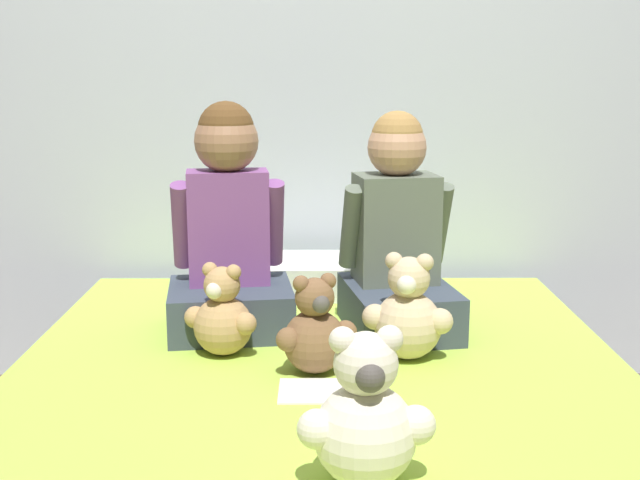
{
  "coord_description": "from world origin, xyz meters",
  "views": [
    {
      "loc": [
        -0.01,
        -1.84,
        1.15
      ],
      "look_at": [
        0.0,
        0.33,
        0.68
      ],
      "focal_mm": 45.0,
      "sensor_mm": 36.0,
      "label": 1
    }
  ],
  "objects_px": {
    "child_on_right": "(397,241)",
    "pillow_at_headboard": "(319,275)",
    "sign_card": "(323,391)",
    "teddy_bear_held_by_left_child": "(222,317)",
    "teddy_bear_at_foot_of_bed": "(365,419)",
    "child_on_left": "(229,234)",
    "bed": "(321,457)",
    "teddy_bear_held_by_right_child": "(408,315)",
    "teddy_bear_between_children": "(315,332)"
  },
  "relations": [
    {
      "from": "teddy_bear_held_by_left_child",
      "to": "teddy_bear_held_by_right_child",
      "type": "bearing_deg",
      "value": 18.45
    },
    {
      "from": "teddy_bear_held_by_left_child",
      "to": "teddy_bear_at_foot_of_bed",
      "type": "distance_m",
      "value": 0.76
    },
    {
      "from": "teddy_bear_at_foot_of_bed",
      "to": "sign_card",
      "type": "xyz_separation_m",
      "value": [
        -0.07,
        0.42,
        -0.12
      ]
    },
    {
      "from": "teddy_bear_held_by_left_child",
      "to": "teddy_bear_at_foot_of_bed",
      "type": "bearing_deg",
      "value": -41.7
    },
    {
      "from": "teddy_bear_held_by_right_child",
      "to": "teddy_bear_held_by_left_child",
      "type": "bearing_deg",
      "value": -170.35
    },
    {
      "from": "teddy_bear_held_by_left_child",
      "to": "pillow_at_headboard",
      "type": "xyz_separation_m",
      "value": [
        0.26,
        0.62,
        -0.05
      ]
    },
    {
      "from": "child_on_left",
      "to": "teddy_bear_between_children",
      "type": "distance_m",
      "value": 0.46
    },
    {
      "from": "bed",
      "to": "teddy_bear_held_by_right_child",
      "type": "distance_m",
      "value": 0.43
    },
    {
      "from": "child_on_right",
      "to": "pillow_at_headboard",
      "type": "distance_m",
      "value": 0.49
    },
    {
      "from": "teddy_bear_held_by_left_child",
      "to": "teddy_bear_between_children",
      "type": "xyz_separation_m",
      "value": [
        0.24,
        -0.13,
        0.0
      ]
    },
    {
      "from": "teddy_bear_held_by_right_child",
      "to": "bed",
      "type": "bearing_deg",
      "value": -132.18
    },
    {
      "from": "child_on_left",
      "to": "sign_card",
      "type": "height_order",
      "value": "child_on_left"
    },
    {
      "from": "child_on_right",
      "to": "teddy_bear_held_by_left_child",
      "type": "bearing_deg",
      "value": -164.6
    },
    {
      "from": "teddy_bear_at_foot_of_bed",
      "to": "pillow_at_headboard",
      "type": "height_order",
      "value": "teddy_bear_at_foot_of_bed"
    },
    {
      "from": "teddy_bear_at_foot_of_bed",
      "to": "pillow_at_headboard",
      "type": "distance_m",
      "value": 1.3
    },
    {
      "from": "bed",
      "to": "child_on_left",
      "type": "distance_m",
      "value": 0.69
    },
    {
      "from": "teddy_bear_held_by_right_child",
      "to": "pillow_at_headboard",
      "type": "relative_size",
      "value": 0.57
    },
    {
      "from": "teddy_bear_held_by_right_child",
      "to": "child_on_left",
      "type": "bearing_deg",
      "value": 165.98
    },
    {
      "from": "teddy_bear_held_by_right_child",
      "to": "teddy_bear_between_children",
      "type": "xyz_separation_m",
      "value": [
        -0.24,
        -0.1,
        -0.01
      ]
    },
    {
      "from": "child_on_right",
      "to": "teddy_bear_held_by_right_child",
      "type": "height_order",
      "value": "child_on_right"
    },
    {
      "from": "child_on_right",
      "to": "sign_card",
      "type": "distance_m",
      "value": 0.59
    },
    {
      "from": "child_on_left",
      "to": "teddy_bear_at_foot_of_bed",
      "type": "height_order",
      "value": "child_on_left"
    },
    {
      "from": "pillow_at_headboard",
      "to": "sign_card",
      "type": "bearing_deg",
      "value": -89.64
    },
    {
      "from": "child_on_left",
      "to": "sign_card",
      "type": "xyz_separation_m",
      "value": [
        0.27,
        -0.48,
        -0.28
      ]
    },
    {
      "from": "sign_card",
      "to": "pillow_at_headboard",
      "type": "bearing_deg",
      "value": 90.36
    },
    {
      "from": "sign_card",
      "to": "child_on_right",
      "type": "bearing_deg",
      "value": 65.76
    },
    {
      "from": "child_on_left",
      "to": "sign_card",
      "type": "bearing_deg",
      "value": -68.36
    },
    {
      "from": "child_on_left",
      "to": "teddy_bear_held_by_left_child",
      "type": "xyz_separation_m",
      "value": [
        0.0,
        -0.22,
        -0.18
      ]
    },
    {
      "from": "bed",
      "to": "teddy_bear_held_by_left_child",
      "type": "bearing_deg",
      "value": 144.0
    },
    {
      "from": "teddy_bear_held_by_left_child",
      "to": "sign_card",
      "type": "distance_m",
      "value": 0.38
    },
    {
      "from": "teddy_bear_held_by_left_child",
      "to": "pillow_at_headboard",
      "type": "height_order",
      "value": "teddy_bear_held_by_left_child"
    },
    {
      "from": "sign_card",
      "to": "bed",
      "type": "bearing_deg",
      "value": 94.53
    },
    {
      "from": "child_on_right",
      "to": "teddy_bear_between_children",
      "type": "height_order",
      "value": "child_on_right"
    },
    {
      "from": "bed",
      "to": "teddy_bear_at_foot_of_bed",
      "type": "relative_size",
      "value": 6.56
    },
    {
      "from": "sign_card",
      "to": "teddy_bear_held_by_right_child",
      "type": "bearing_deg",
      "value": 45.42
    },
    {
      "from": "teddy_bear_at_foot_of_bed",
      "to": "pillow_at_headboard",
      "type": "relative_size",
      "value": 0.6
    },
    {
      "from": "child_on_right",
      "to": "teddy_bear_held_by_left_child",
      "type": "relative_size",
      "value": 2.53
    },
    {
      "from": "bed",
      "to": "child_on_right",
      "type": "height_order",
      "value": "child_on_right"
    },
    {
      "from": "teddy_bear_held_by_left_child",
      "to": "sign_card",
      "type": "height_order",
      "value": "teddy_bear_held_by_left_child"
    },
    {
      "from": "teddy_bear_between_children",
      "to": "teddy_bear_held_by_left_child",
      "type": "bearing_deg",
      "value": 130.85
    },
    {
      "from": "bed",
      "to": "child_on_left",
      "type": "relative_size",
      "value": 3.0
    },
    {
      "from": "child_on_left",
      "to": "bed",
      "type": "bearing_deg",
      "value": -64.97
    },
    {
      "from": "child_on_right",
      "to": "pillow_at_headboard",
      "type": "bearing_deg",
      "value": 109.94
    },
    {
      "from": "teddy_bear_between_children",
      "to": "sign_card",
      "type": "xyz_separation_m",
      "value": [
        0.02,
        -0.13,
        -0.1
      ]
    },
    {
      "from": "sign_card",
      "to": "teddy_bear_at_foot_of_bed",
      "type": "bearing_deg",
      "value": -80.36
    },
    {
      "from": "bed",
      "to": "teddy_bear_held_by_right_child",
      "type": "relative_size",
      "value": 6.97
    },
    {
      "from": "child_on_left",
      "to": "pillow_at_headboard",
      "type": "distance_m",
      "value": 0.52
    },
    {
      "from": "teddy_bear_between_children",
      "to": "teddy_bear_held_by_right_child",
      "type": "bearing_deg",
      "value": 1.24
    },
    {
      "from": "bed",
      "to": "child_on_left",
      "type": "height_order",
      "value": "child_on_left"
    },
    {
      "from": "teddy_bear_held_by_right_child",
      "to": "sign_card",
      "type": "bearing_deg",
      "value": -121.34
    }
  ]
}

